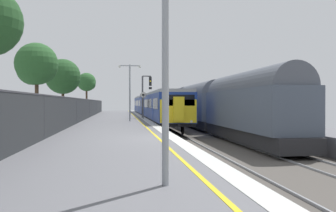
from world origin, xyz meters
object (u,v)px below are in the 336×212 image
(background_tree_left, at_px, (64,77))
(signal_gantry, at_px, (145,91))
(speed_limit_sign, at_px, (143,102))
(background_tree_right, at_px, (87,83))
(platform_lamp_mid, at_px, (130,87))
(background_tree_back, at_px, (35,66))
(freight_train_adjacent_track, at_px, (200,104))
(commuter_train_at_platform, at_px, (152,106))
(platform_lamp_near, at_px, (165,17))

(background_tree_left, bearing_deg, signal_gantry, -21.18)
(speed_limit_sign, distance_m, background_tree_right, 21.72)
(platform_lamp_mid, height_order, background_tree_back, background_tree_back)
(freight_train_adjacent_track, distance_m, background_tree_back, 16.40)
(commuter_train_at_platform, distance_m, background_tree_right, 13.66)
(signal_gantry, distance_m, speed_limit_sign, 2.96)
(commuter_train_at_platform, height_order, background_tree_right, background_tree_right)
(platform_lamp_mid, distance_m, background_tree_right, 24.84)
(signal_gantry, height_order, platform_lamp_near, platform_lamp_near)
(background_tree_back, bearing_deg, speed_limit_sign, 36.17)
(freight_train_adjacent_track, height_order, background_tree_back, background_tree_back)
(freight_train_adjacent_track, relative_size, speed_limit_sign, 14.87)
(freight_train_adjacent_track, distance_m, background_tree_right, 24.43)
(background_tree_back, bearing_deg, background_tree_right, 86.71)
(background_tree_back, bearing_deg, background_tree_left, 89.26)
(freight_train_adjacent_track, relative_size, background_tree_back, 6.40)
(freight_train_adjacent_track, height_order, background_tree_right, background_tree_right)
(commuter_train_at_platform, relative_size, background_tree_left, 6.36)
(platform_lamp_near, bearing_deg, speed_limit_sign, 87.02)
(platform_lamp_mid, bearing_deg, signal_gantry, 74.24)
(speed_limit_sign, relative_size, platform_lamp_near, 0.48)
(platform_lamp_near, height_order, background_tree_left, background_tree_left)
(platform_lamp_mid, bearing_deg, background_tree_back, -160.37)
(signal_gantry, bearing_deg, background_tree_back, -135.26)
(freight_train_adjacent_track, distance_m, platform_lamp_near, 29.01)
(speed_limit_sign, xyz_separation_m, background_tree_left, (-8.75, 6.24, 2.81))
(speed_limit_sign, xyz_separation_m, platform_lamp_mid, (-1.46, -3.86, 1.28))
(freight_train_adjacent_track, bearing_deg, background_tree_left, 156.65)
(commuter_train_at_platform, relative_size, background_tree_back, 6.71)
(commuter_train_at_platform, distance_m, signal_gantry, 8.35)
(signal_gantry, distance_m, background_tree_right, 19.25)
(background_tree_left, bearing_deg, speed_limit_sign, -35.49)
(freight_train_adjacent_track, xyz_separation_m, signal_gantry, (-5.46, 2.76, 1.38))
(speed_limit_sign, height_order, background_tree_back, background_tree_back)
(commuter_train_at_platform, height_order, platform_lamp_mid, platform_lamp_mid)
(commuter_train_at_platform, bearing_deg, signal_gantry, -100.25)
(speed_limit_sign, bearing_deg, platform_lamp_near, -92.98)
(commuter_train_at_platform, distance_m, platform_lamp_mid, 15.09)
(commuter_train_at_platform, xyz_separation_m, background_tree_back, (-10.76, -17.27, 3.28))
(platform_lamp_near, relative_size, background_tree_left, 0.85)
(platform_lamp_mid, relative_size, background_tree_right, 0.80)
(signal_gantry, distance_m, platform_lamp_near, 30.84)
(speed_limit_sign, relative_size, background_tree_back, 0.43)
(freight_train_adjacent_track, height_order, speed_limit_sign, freight_train_adjacent_track)
(commuter_train_at_platform, bearing_deg, background_tree_right, 134.30)
(commuter_train_at_platform, relative_size, freight_train_adjacent_track, 1.05)
(background_tree_left, bearing_deg, platform_lamp_near, -78.01)
(freight_train_adjacent_track, bearing_deg, signal_gantry, 153.16)
(platform_lamp_near, bearing_deg, signal_gantry, 86.56)
(commuter_train_at_platform, bearing_deg, background_tree_back, -121.91)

